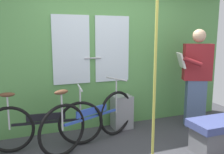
{
  "coord_description": "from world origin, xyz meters",
  "views": [
    {
      "loc": [
        -1.3,
        -2.73,
        1.59
      ],
      "look_at": [
        -0.11,
        0.41,
        1.0
      ],
      "focal_mm": 38.54,
      "sensor_mm": 36.0,
      "label": 1
    }
  ],
  "objects_px": {
    "bench_seat_corner": "(215,135)",
    "trash_bin_by_wall": "(122,112)",
    "bicycle_leaning_behind": "(46,125)",
    "passenger_reading_newspaper": "(196,76)",
    "bicycle_near_door": "(92,119)",
    "handrail_pole": "(155,70)"
  },
  "relations": [
    {
      "from": "passenger_reading_newspaper",
      "to": "trash_bin_by_wall",
      "type": "height_order",
      "value": "passenger_reading_newspaper"
    },
    {
      "from": "trash_bin_by_wall",
      "to": "bench_seat_corner",
      "type": "relative_size",
      "value": 0.81
    },
    {
      "from": "handrail_pole",
      "to": "trash_bin_by_wall",
      "type": "bearing_deg",
      "value": 88.47
    },
    {
      "from": "passenger_reading_newspaper",
      "to": "bench_seat_corner",
      "type": "height_order",
      "value": "passenger_reading_newspaper"
    },
    {
      "from": "bicycle_leaning_behind",
      "to": "trash_bin_by_wall",
      "type": "bearing_deg",
      "value": 20.87
    },
    {
      "from": "bench_seat_corner",
      "to": "trash_bin_by_wall",
      "type": "bearing_deg",
      "value": 124.26
    },
    {
      "from": "passenger_reading_newspaper",
      "to": "trash_bin_by_wall",
      "type": "distance_m",
      "value": 1.42
    },
    {
      "from": "bicycle_leaning_behind",
      "to": "handrail_pole",
      "type": "relative_size",
      "value": 0.69
    },
    {
      "from": "passenger_reading_newspaper",
      "to": "trash_bin_by_wall",
      "type": "relative_size",
      "value": 2.97
    },
    {
      "from": "bicycle_near_door",
      "to": "passenger_reading_newspaper",
      "type": "bearing_deg",
      "value": -21.9
    },
    {
      "from": "trash_bin_by_wall",
      "to": "bench_seat_corner",
      "type": "height_order",
      "value": "trash_bin_by_wall"
    },
    {
      "from": "bench_seat_corner",
      "to": "bicycle_leaning_behind",
      "type": "bearing_deg",
      "value": 157.02
    },
    {
      "from": "trash_bin_by_wall",
      "to": "bench_seat_corner",
      "type": "distance_m",
      "value": 1.53
    },
    {
      "from": "bicycle_near_door",
      "to": "bicycle_leaning_behind",
      "type": "distance_m",
      "value": 0.65
    },
    {
      "from": "bicycle_near_door",
      "to": "bicycle_leaning_behind",
      "type": "relative_size",
      "value": 0.98
    },
    {
      "from": "trash_bin_by_wall",
      "to": "passenger_reading_newspaper",
      "type": "bearing_deg",
      "value": -16.59
    },
    {
      "from": "handrail_pole",
      "to": "bicycle_near_door",
      "type": "bearing_deg",
      "value": 133.47
    },
    {
      "from": "trash_bin_by_wall",
      "to": "bench_seat_corner",
      "type": "xyz_separation_m",
      "value": [
        0.86,
        -1.26,
        -0.04
      ]
    },
    {
      "from": "bicycle_leaning_behind",
      "to": "handrail_pole",
      "type": "bearing_deg",
      "value": -25.0
    },
    {
      "from": "bicycle_leaning_behind",
      "to": "passenger_reading_newspaper",
      "type": "relative_size",
      "value": 0.96
    },
    {
      "from": "bicycle_near_door",
      "to": "bench_seat_corner",
      "type": "relative_size",
      "value": 2.27
    },
    {
      "from": "passenger_reading_newspaper",
      "to": "bench_seat_corner",
      "type": "relative_size",
      "value": 2.41
    }
  ]
}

